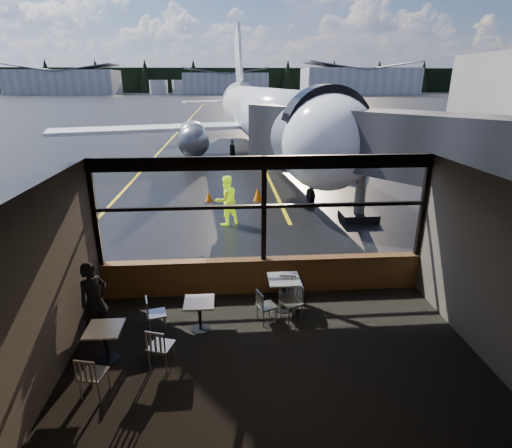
{
  "coord_description": "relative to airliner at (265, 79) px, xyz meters",
  "views": [
    {
      "loc": [
        -0.88,
        -9.06,
        5.1
      ],
      "look_at": [
        -0.11,
        1.0,
        1.5
      ],
      "focal_mm": 28.0,
      "sensor_mm": 36.0,
      "label": 1
    }
  ],
  "objects": [
    {
      "name": "chair_near_e",
      "position": [
        -1.41,
        -20.91,
        -4.89
      ],
      "size": [
        0.63,
        0.63,
        0.87
      ],
      "primitive_type": null,
      "rotation": [
        0.0,
        0.0,
        1.98
      ],
      "color": "#B1ADA0",
      "rests_on": "carpet_floor"
    },
    {
      "name": "airliner",
      "position": [
        0.0,
        0.0,
        0.0
      ],
      "size": [
        31.86,
        37.16,
        10.65
      ],
      "primitive_type": null,
      "rotation": [
        0.0,
        0.0,
        0.08
      ],
      "color": "white",
      "rests_on": "ground_plane"
    },
    {
      "name": "cone_extra",
      "position": [
        -3.6,
        -11.12,
        -5.11
      ],
      "size": [
        0.31,
        0.31,
        0.44
      ],
      "primitive_type": "cone",
      "color": "#FF5808",
      "rests_on": "ground_plane"
    },
    {
      "name": "window_sill",
      "position": [
        -1.91,
        -19.58,
        -4.87
      ],
      "size": [
        8.0,
        0.28,
        0.9
      ],
      "primitive_type": "cube",
      "color": "#56351A",
      "rests_on": "ground"
    },
    {
      "name": "hangar_mid",
      "position": [
        -1.91,
        165.42,
        -0.32
      ],
      "size": [
        38.0,
        15.0,
        10.0
      ],
      "primitive_type": null,
      "color": "silver",
      "rests_on": "ground_plane"
    },
    {
      "name": "wall_right",
      "position": [
        2.09,
        -22.58,
        -3.57
      ],
      "size": [
        0.04,
        6.0,
        3.5
      ],
      "primitive_type": "cube",
      "color": "#4F473F",
      "rests_on": "ground"
    },
    {
      "name": "carpet_floor",
      "position": [
        -1.91,
        -22.58,
        -5.31
      ],
      "size": [
        8.0,
        6.0,
        0.01
      ],
      "primitive_type": "cube",
      "color": "black",
      "rests_on": "ground"
    },
    {
      "name": "jet_bridge",
      "position": [
        1.69,
        -14.08,
        -3.1
      ],
      "size": [
        8.33,
        10.18,
        4.44
      ],
      "primitive_type": null,
      "color": "#2E2E31",
      "rests_on": "ground_plane"
    },
    {
      "name": "fuel_tank_a",
      "position": [
        -31.91,
        162.42,
        -2.32
      ],
      "size": [
        8.0,
        8.0,
        6.0
      ],
      "primitive_type": "cylinder",
      "color": "silver",
      "rests_on": "ground_plane"
    },
    {
      "name": "ceiling",
      "position": [
        -1.91,
        -22.58,
        -1.82
      ],
      "size": [
        8.0,
        6.0,
        0.04
      ],
      "primitive_type": "cube",
      "color": "#38332D",
      "rests_on": "ground"
    },
    {
      "name": "fuel_tank_b",
      "position": [
        -21.91,
        162.42,
        -2.32
      ],
      "size": [
        8.0,
        8.0,
        6.0
      ],
      "primitive_type": "cylinder",
      "color": "silver",
      "rests_on": "ground_plane"
    },
    {
      "name": "chair_near_n",
      "position": [
        -1.44,
        -20.57,
        -4.89
      ],
      "size": [
        0.53,
        0.53,
        0.88
      ],
      "primitive_type": null,
      "rotation": [
        0.0,
        0.0,
        3.03
      ],
      "color": "#B0AB9F",
      "rests_on": "carpet_floor"
    },
    {
      "name": "treeline",
      "position": [
        -1.91,
        190.42,
        0.68
      ],
      "size": [
        360.0,
        3.0,
        12.0
      ],
      "primitive_type": "cube",
      "color": "black",
      "rests_on": "ground_plane"
    },
    {
      "name": "hangar_right",
      "position": [
        58.09,
        158.42,
        0.68
      ],
      "size": [
        50.0,
        20.0,
        12.0
      ],
      "primitive_type": null,
      "color": "silver",
      "rests_on": "ground_plane"
    },
    {
      "name": "chair_mid_w",
      "position": [
        -4.36,
        -21.1,
        -4.92
      ],
      "size": [
        0.54,
        0.54,
        0.81
      ],
      "primitive_type": null,
      "rotation": [
        0.0,
        0.0,
        -1.33
      ],
      "color": "#B3ADA1",
      "rests_on": "carpet_floor"
    },
    {
      "name": "chair_near_w",
      "position": [
        -1.97,
        -20.95,
        -4.93
      ],
      "size": [
        0.57,
        0.57,
        0.8
      ],
      "primitive_type": null,
      "rotation": [
        0.0,
        0.0,
        -1.19
      ],
      "color": "#AAA59A",
      "rests_on": "carpet_floor"
    },
    {
      "name": "ground_plane",
      "position": [
        -1.91,
        100.42,
        -5.32
      ],
      "size": [
        520.0,
        520.0,
        0.0
      ],
      "primitive_type": "plane",
      "color": "black",
      "rests_on": "ground"
    },
    {
      "name": "ground_crew",
      "position": [
        -2.81,
        -14.31,
        -4.39
      ],
      "size": [
        1.14,
        1.07,
        1.87
      ],
      "primitive_type": "imported",
      "rotation": [
        0.0,
        0.0,
        3.67
      ],
      "color": "#BFF219",
      "rests_on": "ground_plane"
    },
    {
      "name": "cafe_table_left",
      "position": [
        -5.17,
        -22.02,
        -4.96
      ],
      "size": [
        0.66,
        0.66,
        0.72
      ],
      "primitive_type": null,
      "color": "gray",
      "rests_on": "carpet_floor"
    },
    {
      "name": "chair_mid_s",
      "position": [
        -4.09,
        -22.26,
        -4.89
      ],
      "size": [
        0.6,
        0.6,
        0.87
      ],
      "primitive_type": null,
      "rotation": [
        0.0,
        0.0,
        -0.32
      ],
      "color": "#BAB4A8",
      "rests_on": "carpet_floor"
    },
    {
      "name": "mullion_left",
      "position": [
        -5.86,
        -19.58,
        -3.12
      ],
      "size": [
        0.12,
        0.12,
        2.6
      ],
      "primitive_type": "cube",
      "color": "black",
      "rests_on": "ground"
    },
    {
      "name": "wall_left",
      "position": [
        -5.91,
        -22.58,
        -3.57
      ],
      "size": [
        0.04,
        6.0,
        3.5
      ],
      "primitive_type": "cube",
      "color": "#4F473F",
      "rests_on": "ground"
    },
    {
      "name": "mullion_right",
      "position": [
        2.04,
        -19.58,
        -3.12
      ],
      "size": [
        0.12,
        0.12,
        2.6
      ],
      "primitive_type": "cube",
      "color": "black",
      "rests_on": "ground"
    },
    {
      "name": "window_header",
      "position": [
        -1.91,
        -19.58,
        -1.97
      ],
      "size": [
        8.0,
        0.18,
        0.3
      ],
      "primitive_type": "cube",
      "color": "black",
      "rests_on": "ground"
    },
    {
      "name": "fuel_tank_c",
      "position": [
        -11.91,
        162.42,
        -2.32
      ],
      "size": [
        8.0,
        8.0,
        6.0
      ],
      "primitive_type": "cylinder",
      "color": "silver",
      "rests_on": "ground_plane"
    },
    {
      "name": "cone_nose",
      "position": [
        -1.38,
        -11.17,
        -5.04
      ],
      "size": [
        0.41,
        0.41,
        0.56
      ],
      "primitive_type": "cone",
      "color": "#E86107",
      "rests_on": "ground_plane"
    },
    {
      "name": "cafe_table_mid",
      "position": [
        -3.43,
        -21.14,
        -4.98
      ],
      "size": [
        0.63,
        0.63,
        0.7
      ],
      "primitive_type": null,
      "color": "gray",
      "rests_on": "carpet_floor"
    },
    {
      "name": "wall_back",
      "position": [
        -1.91,
        -25.58,
        -3.57
      ],
      "size": [
        8.0,
        0.04,
        3.5
      ],
      "primitive_type": "cube",
      "color": "#4F473F",
      "rests_on": "ground"
    },
    {
      "name": "hangar_left",
      "position": [
        -71.91,
        160.42,
        0.18
      ],
      "size": [
        45.0,
        18.0,
        11.0
      ],
      "primitive_type": null,
      "color": "silver",
      "rests_on": "ground_plane"
    },
    {
      "name": "cone_wing",
      "position": [
        -5.54,
        -0.23,
        -5.07
      ],
      "size": [
        0.36,
        0.36,
        0.5
      ],
      "primitive_type": "cone",
      "color": "#DC4006",
      "rests_on": "ground_plane"
    },
    {
      "name": "passenger",
      "position": [
        -5.57,
        -21.2,
        -4.48
      ],
      "size": [
        0.71,
        0.73,
        1.69
      ],
      "primitive_type": "imported",
      "rotation": [
        0.0,
        0.0,
        0.84
      ],
      "color": "black",
      "rests_on": "carpet_floor"
    },
    {
      "name": "window_transom",
      "position": [
        -1.91,
        -19.58,
        -3.02
      ],
      "size": [
        8.0,
        0.1,
        0.08
      ],
      "primitive_type": "cube",
      "color": "black",
      "rests_on": "ground"
    },
    {
      "name": "mullion_centre",
      "position": [
        -1.91,
        -19.58,
        -3.12
      ],
      "size": [
        0.12,
        0.12,
        2.6
      ],
      "primitive_type": "cube",
      "color": "black",
      "rests_on": "ground"
    },
    {
      "name": "cafe_table_near",
      "position": [
        -1.51,
        -20.43,
        -4.92
      ],
      "size": [
        0.73,
        0.73,
        0.8
      ],
      "primitive_type": null,
      "color": "#A29C95",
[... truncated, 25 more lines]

